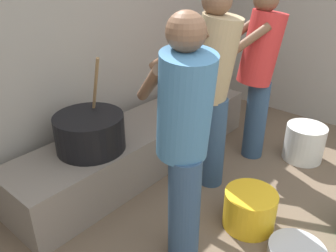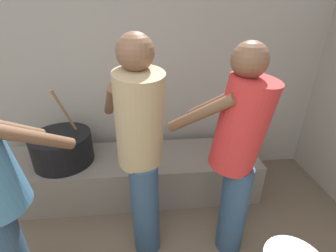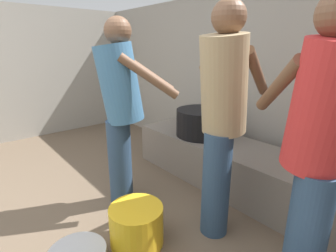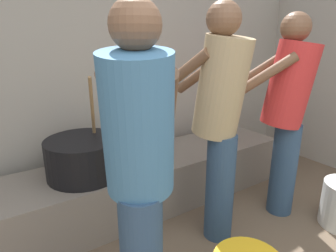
{
  "view_description": "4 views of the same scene",
  "coord_description": "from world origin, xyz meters",
  "px_view_note": "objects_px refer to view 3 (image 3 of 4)",
  "views": [
    {
      "loc": [
        -1.46,
        0.2,
        1.79
      ],
      "look_at": [
        0.3,
        1.71,
        0.62
      ],
      "focal_mm": 36.66,
      "sensor_mm": 36.0,
      "label": 1
    },
    {
      "loc": [
        0.71,
        0.2,
        1.73
      ],
      "look_at": [
        0.86,
        1.88,
        0.89
      ],
      "focal_mm": 25.77,
      "sensor_mm": 36.0,
      "label": 2
    },
    {
      "loc": [
        1.71,
        0.2,
        1.33
      ],
      "look_at": [
        0.4,
        1.3,
        0.81
      ],
      "focal_mm": 27.76,
      "sensor_mm": 36.0,
      "label": 3
    },
    {
      "loc": [
        -0.65,
        0.2,
        1.41
      ],
      "look_at": [
        0.46,
        1.88,
        0.79
      ],
      "focal_mm": 31.29,
      "sensor_mm": 36.0,
      "label": 4
    }
  ],
  "objects_px": {
    "cook_in_blue_shirt": "(121,104)",
    "cook_in_tan_shirt": "(222,111)",
    "cooking_pot_main": "(201,122)",
    "cook_in_red_shirt": "(319,143)",
    "bucket_yellow_plastic": "(137,225)"
  },
  "relations": [
    {
      "from": "cook_in_tan_shirt",
      "to": "bucket_yellow_plastic",
      "type": "bearing_deg",
      "value": -115.23
    },
    {
      "from": "cook_in_red_shirt",
      "to": "bucket_yellow_plastic",
      "type": "xyz_separation_m",
      "value": [
        -0.89,
        -0.48,
        -0.76
      ]
    },
    {
      "from": "cook_in_red_shirt",
      "to": "cook_in_blue_shirt",
      "type": "height_order",
      "value": "cook_in_red_shirt"
    },
    {
      "from": "cooking_pot_main",
      "to": "cook_in_blue_shirt",
      "type": "distance_m",
      "value": 0.99
    },
    {
      "from": "cook_in_blue_shirt",
      "to": "bucket_yellow_plastic",
      "type": "relative_size",
      "value": 4.14
    },
    {
      "from": "cooking_pot_main",
      "to": "cook_in_tan_shirt",
      "type": "relative_size",
      "value": 0.45
    },
    {
      "from": "cook_in_red_shirt",
      "to": "cook_in_blue_shirt",
      "type": "xyz_separation_m",
      "value": [
        -1.4,
        -0.27,
        -0.01
      ]
    },
    {
      "from": "cooking_pot_main",
      "to": "bucket_yellow_plastic",
      "type": "relative_size",
      "value": 1.95
    },
    {
      "from": "cooking_pot_main",
      "to": "cook_in_tan_shirt",
      "type": "bearing_deg",
      "value": -39.51
    },
    {
      "from": "cooking_pot_main",
      "to": "bucket_yellow_plastic",
      "type": "distance_m",
      "value": 1.32
    },
    {
      "from": "cook_in_red_shirt",
      "to": "cook_in_tan_shirt",
      "type": "distance_m",
      "value": 0.63
    },
    {
      "from": "cook_in_blue_shirt",
      "to": "cook_in_tan_shirt",
      "type": "distance_m",
      "value": 0.84
    },
    {
      "from": "cook_in_red_shirt",
      "to": "cook_in_tan_shirt",
      "type": "relative_size",
      "value": 0.97
    },
    {
      "from": "cook_in_blue_shirt",
      "to": "cooking_pot_main",
      "type": "bearing_deg",
      "value": 88.0
    },
    {
      "from": "cooking_pot_main",
      "to": "cook_in_red_shirt",
      "type": "distance_m",
      "value": 1.56
    }
  ]
}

